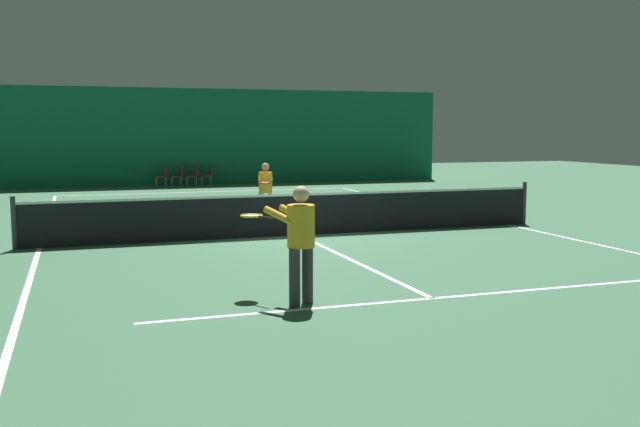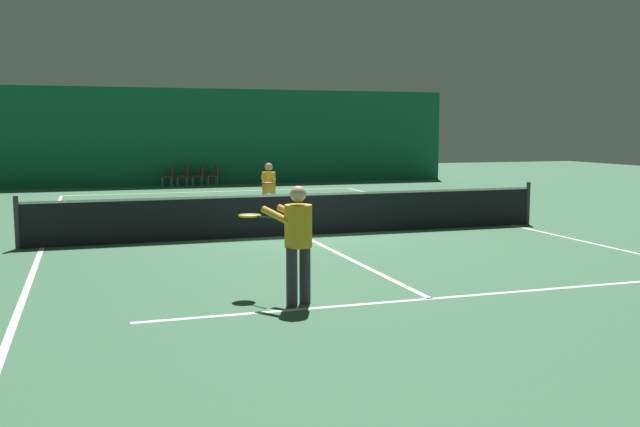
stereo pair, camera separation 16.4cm
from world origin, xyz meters
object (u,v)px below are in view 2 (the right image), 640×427
at_px(player_far, 269,187).
at_px(courtside_chair_3, 214,174).
at_px(tennis_net, 301,213).
at_px(player_near, 296,236).
at_px(courtside_chair_0, 169,175).
at_px(courtside_chair_1, 184,175).
at_px(courtside_chair_2, 199,174).

distance_m(player_far, courtside_chair_3, 12.35).
height_order(tennis_net, player_far, player_far).
height_order(player_near, player_far, player_near).
height_order(player_far, courtside_chair_0, player_far).
distance_m(player_near, player_far, 9.00).
xyz_separation_m(courtside_chair_1, courtside_chair_3, (1.27, 0.00, 0.00)).
bearing_deg(player_near, courtside_chair_2, -34.13).
distance_m(tennis_net, player_near, 6.41).
xyz_separation_m(tennis_net, courtside_chair_3, (0.56, 15.03, -0.03)).
distance_m(courtside_chair_0, courtside_chair_2, 1.27).
bearing_deg(courtside_chair_2, courtside_chair_1, -90.00).
bearing_deg(player_far, courtside_chair_1, -161.69).
bearing_deg(tennis_net, courtside_chair_1, 92.70).
bearing_deg(tennis_net, player_near, -107.24).
bearing_deg(courtside_chair_3, player_near, -6.63).
height_order(tennis_net, courtside_chair_2, tennis_net).
bearing_deg(courtside_chair_3, courtside_chair_2, -90.00).
distance_m(courtside_chair_1, courtside_chair_2, 0.63).
height_order(courtside_chair_1, courtside_chair_3, same).
distance_m(player_far, courtside_chair_0, 12.40).
relative_size(player_near, courtside_chair_2, 1.95).
bearing_deg(courtside_chair_1, courtside_chair_3, 90.00).
distance_m(tennis_net, courtside_chair_1, 15.05).
height_order(courtside_chair_0, courtside_chair_3, same).
relative_size(player_far, courtside_chair_1, 1.81).
xyz_separation_m(tennis_net, player_far, (-0.08, 2.70, 0.38)).
bearing_deg(courtside_chair_0, courtside_chair_2, 90.00).
bearing_deg(tennis_net, courtside_chair_2, 90.29).
bearing_deg(courtside_chair_0, tennis_net, 5.11).
distance_m(courtside_chair_1, courtside_chair_3, 1.27).
relative_size(player_far, courtside_chair_3, 1.81).
distance_m(player_near, courtside_chair_1, 21.18).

